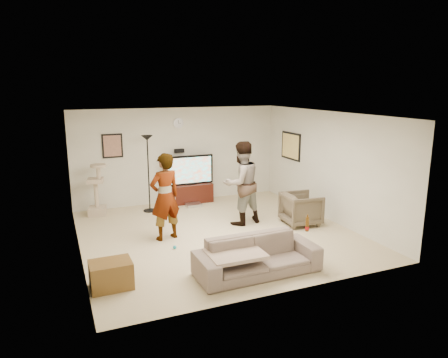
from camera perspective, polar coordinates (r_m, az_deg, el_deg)
name	(u,v)px	position (r m, az deg, el deg)	size (l,w,h in m)	color
floor	(217,234)	(8.83, -0.92, -7.58)	(5.50, 5.50, 0.02)	#C7B893
ceiling	(217,114)	(8.29, -0.99, 8.97)	(5.50, 5.50, 0.02)	silver
wall_back	(179,155)	(11.03, -6.27, 3.27)	(5.50, 0.04, 2.50)	beige
wall_front	(287,213)	(6.08, 8.72, -4.70)	(5.50, 0.04, 2.50)	beige
wall_left	(75,188)	(7.90, -19.82, -1.24)	(0.04, 5.50, 2.50)	beige
wall_right	(328,166)	(9.80, 14.15, 1.75)	(0.04, 5.50, 2.50)	beige
wall_clock	(178,123)	(10.89, -6.33, 7.66)	(0.26, 0.26, 0.04)	white
wall_speaker	(179,151)	(10.95, -6.19, 3.89)	(0.25, 0.10, 0.10)	black
picture_back	(112,146)	(10.61, -15.14, 4.43)	(0.42, 0.03, 0.52)	#8A6051
picture_right	(291,146)	(11.05, 9.19, 4.51)	(0.03, 0.78, 0.62)	#ECC26E
tv_stand	(190,193)	(11.06, -4.76, -1.97)	(1.20, 0.45, 0.50)	black
console_box	(194,205)	(10.75, -4.20, -3.58)	(0.40, 0.30, 0.07)	silver
tv	(189,170)	(10.92, -4.82, 1.25)	(1.30, 0.08, 0.77)	black
tv_screen	(190,170)	(10.88, -4.75, 1.21)	(1.19, 0.01, 0.68)	#2ED0D2
floor_lamp	(149,174)	(10.27, -10.37, 0.68)	(0.32, 0.32, 1.89)	black
cat_tree	(96,190)	(10.33, -17.25, -1.43)	(0.40, 0.40, 1.25)	tan
person_left	(165,197)	(8.34, -8.14, -2.45)	(0.65, 0.42, 1.77)	#A4A4A4
person_right	(241,183)	(9.20, 2.41, -0.58)	(0.91, 0.71, 1.87)	#1F5477
sofa	(257,256)	(6.98, 4.63, -10.54)	(2.08, 0.81, 0.61)	#736259
throw_blanket	(235,254)	(6.78, 1.57, -10.27)	(0.90, 0.70, 0.06)	#CCAE97
beer_bottle	(307,224)	(7.29, 11.41, -6.13)	(0.06, 0.06, 0.25)	#59350B
armchair	(301,209)	(9.45, 10.60, -4.05)	(0.77, 0.79, 0.72)	#4D4333
side_table	(111,275)	(6.77, -15.32, -12.61)	(0.63, 0.48, 0.42)	brown
toy_ball	(175,247)	(8.07, -6.81, -9.33)	(0.07, 0.07, 0.07)	teal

